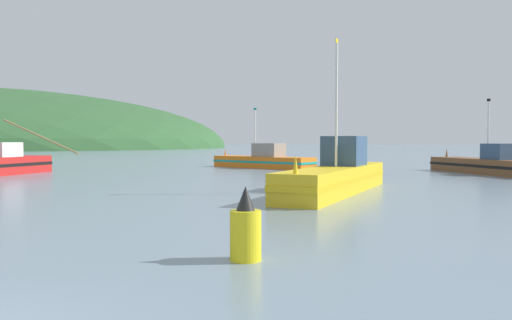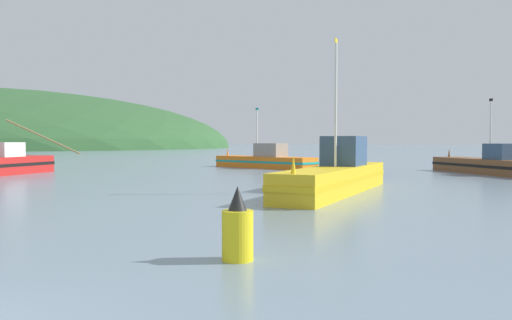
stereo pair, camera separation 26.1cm
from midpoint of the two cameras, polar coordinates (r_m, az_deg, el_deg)
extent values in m
cube|color=orange|center=(45.78, 0.56, -0.25)|extent=(10.26, 6.74, 1.02)
cube|color=teal|center=(45.78, 0.56, -0.18)|extent=(10.36, 6.81, 0.18)
cone|color=orange|center=(49.06, -3.61, 0.92)|extent=(0.27, 0.27, 0.70)
cube|color=gray|center=(45.25, 1.27, 1.13)|extent=(3.15, 2.71, 1.20)
cylinder|color=silver|center=(46.34, -0.26, 3.01)|extent=(0.12, 0.12, 4.20)
cube|color=teal|center=(46.42, -0.26, 5.76)|extent=(0.33, 0.19, 0.20)
cube|color=brown|center=(41.10, 24.41, -0.66)|extent=(7.45, 10.80, 1.11)
cube|color=black|center=(41.09, 24.41, -0.58)|extent=(7.52, 10.90, 0.20)
cone|color=brown|center=(45.14, 20.46, 0.79)|extent=(0.27, 0.27, 0.70)
cube|color=#334C6B|center=(40.04, 25.58, 0.86)|extent=(2.59, 2.69, 1.14)
cylinder|color=silver|center=(41.08, 24.44, 3.05)|extent=(0.12, 0.12, 4.21)
cube|color=black|center=(41.19, 24.49, 6.15)|extent=(0.20, 0.33, 0.20)
cube|color=silver|center=(40.88, -26.91, 1.04)|extent=(2.17, 2.10, 1.04)
cylinder|color=#997F4C|center=(37.45, -23.22, 2.45)|extent=(5.86, 0.16, 2.42)
cube|color=gold|center=(24.01, 8.70, -2.22)|extent=(3.97, 12.13, 1.23)
cube|color=gold|center=(24.00, 8.70, -2.07)|extent=(4.01, 12.25, 0.22)
cone|color=gold|center=(18.73, 4.07, -0.47)|extent=(0.23, 0.23, 0.70)
cube|color=#334C6B|center=(25.27, 9.58, 1.02)|extent=(2.11, 2.57, 1.44)
cylinder|color=silver|center=(23.92, 8.70, 6.08)|extent=(0.12, 0.12, 5.71)
cube|color=gold|center=(24.31, 8.74, 13.09)|extent=(0.09, 0.36, 0.20)
cylinder|color=yellow|center=(10.47, -1.90, -8.46)|extent=(0.65, 0.65, 1.03)
cone|color=black|center=(10.35, -1.91, -4.31)|extent=(0.39, 0.39, 0.50)
camera|label=1|loc=(0.13, -90.27, -0.01)|focal=35.65mm
camera|label=2|loc=(0.13, 89.73, 0.01)|focal=35.65mm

